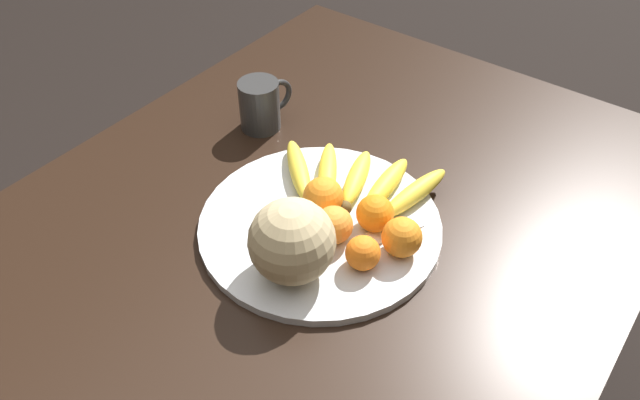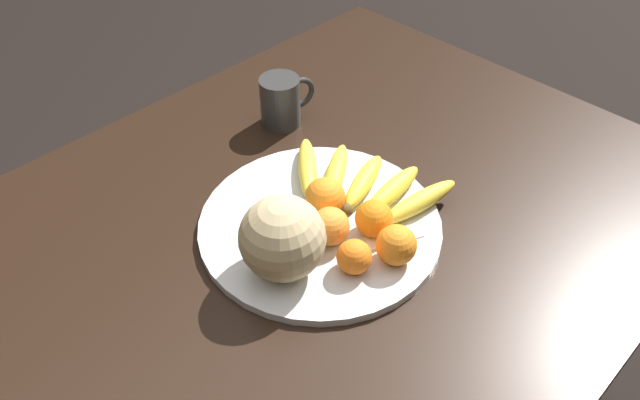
{
  "view_description": "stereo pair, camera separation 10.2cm",
  "coord_description": "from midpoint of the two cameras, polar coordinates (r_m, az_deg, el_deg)",
  "views": [
    {
      "loc": [
        0.55,
        0.47,
        1.5
      ],
      "look_at": [
        -0.06,
        0.02,
        0.8
      ],
      "focal_mm": 35.0,
      "sensor_mm": 36.0,
      "label": 1
    },
    {
      "loc": [
        0.48,
        0.55,
        1.5
      ],
      "look_at": [
        -0.06,
        0.02,
        0.8
      ],
      "focal_mm": 35.0,
      "sensor_mm": 36.0,
      "label": 2
    }
  ],
  "objects": [
    {
      "name": "ceramic_mug",
      "position": [
        1.27,
        -7.74,
        8.55
      ],
      "size": [
        0.12,
        0.08,
        0.1
      ],
      "rotation": [
        0.0,
        0.0,
        2.9
      ],
      "color": "#2D2D2D",
      "rests_on": "kitchen_table"
    },
    {
      "name": "orange_front_left",
      "position": [
        1.03,
        2.22,
        -1.36
      ],
      "size": [
        0.06,
        0.06,
        0.06
      ],
      "color": "orange",
      "rests_on": "fruit_bowl"
    },
    {
      "name": "orange_back_left",
      "position": [
        0.97,
        0.93,
        -5.02
      ],
      "size": [
        0.06,
        0.06,
        0.06
      ],
      "color": "orange",
      "rests_on": "fruit_bowl"
    },
    {
      "name": "banana_bunch",
      "position": [
        1.11,
        0.7,
        1.75
      ],
      "size": [
        0.23,
        0.3,
        0.03
      ],
      "rotation": [
        0.0,
        0.0,
        3.49
      ],
      "color": "#473819",
      "rests_on": "fruit_bowl"
    },
    {
      "name": "melon",
      "position": [
        0.94,
        -5.72,
        -3.94
      ],
      "size": [
        0.13,
        0.13,
        0.13
      ],
      "color": "tan",
      "rests_on": "fruit_bowl"
    },
    {
      "name": "orange_front_right",
      "position": [
        0.99,
        4.57,
        -3.55
      ],
      "size": [
        0.07,
        0.07,
        0.07
      ],
      "color": "orange",
      "rests_on": "fruit_bowl"
    },
    {
      "name": "kitchen_table",
      "position": [
        1.11,
        -5.1,
        -7.2
      ],
      "size": [
        1.47,
        1.01,
        0.74
      ],
      "color": "black",
      "rests_on": "ground_plane"
    },
    {
      "name": "produce_tag",
      "position": [
        1.04,
        4.14,
        -2.88
      ],
      "size": [
        0.1,
        0.07,
        0.0
      ],
      "rotation": [
        0.0,
        0.0,
        -0.44
      ],
      "color": "white",
      "rests_on": "fruit_bowl"
    },
    {
      "name": "orange_back_right",
      "position": [
        1.01,
        -1.65,
        -2.44
      ],
      "size": [
        0.06,
        0.06,
        0.06
      ],
      "color": "orange",
      "rests_on": "fruit_bowl"
    },
    {
      "name": "fruit_bowl",
      "position": [
        1.06,
        -2.76,
        -2.38
      ],
      "size": [
        0.41,
        0.41,
        0.01
      ],
      "color": "silver",
      "rests_on": "kitchen_table"
    },
    {
      "name": "orange_mid_center",
      "position": [
        1.05,
        -2.49,
        0.14
      ],
      "size": [
        0.07,
        0.07,
        0.07
      ],
      "color": "orange",
      "rests_on": "fruit_bowl"
    }
  ]
}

